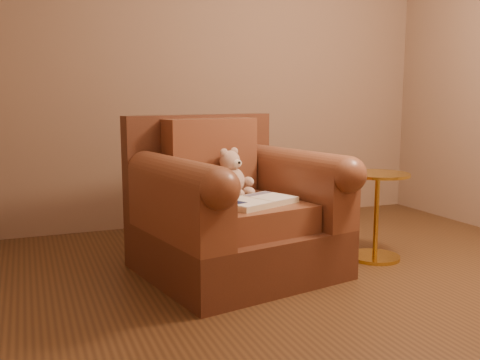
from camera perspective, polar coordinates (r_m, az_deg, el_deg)
name	(u,v)px	position (r m, az deg, el deg)	size (l,w,h in m)	color
floor	(337,294)	(3.17, 10.34, -11.85)	(4.00, 4.00, 0.00)	#4E311A
armchair	(233,212)	(3.42, -0.79, -3.46)	(1.28, 1.24, 0.99)	#542C1C
teddy_bear	(233,177)	(3.49, -0.77, 0.29)	(0.23, 0.27, 0.32)	#C9A38D
guidebook	(257,201)	(3.21, 1.81, -2.29)	(0.54, 0.44, 0.04)	beige
side_table	(376,213)	(3.79, 14.34, -3.44)	(0.43, 0.43, 0.60)	gold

